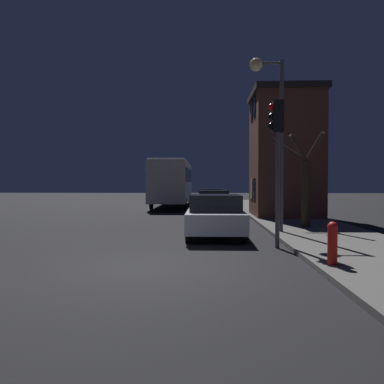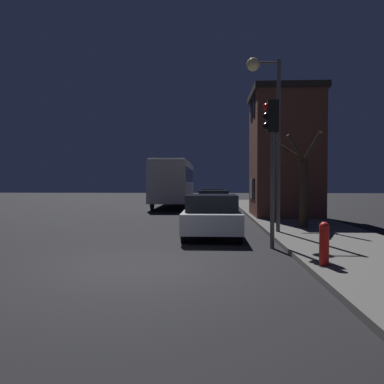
{
  "view_description": "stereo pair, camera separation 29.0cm",
  "coord_description": "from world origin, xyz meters",
  "px_view_note": "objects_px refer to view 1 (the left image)",
  "views": [
    {
      "loc": [
        1.29,
        -8.13,
        1.85
      ],
      "look_at": [
        0.46,
        13.77,
        1.31
      ],
      "focal_mm": 35.0,
      "sensor_mm": 36.0,
      "label": 1
    },
    {
      "loc": [
        1.58,
        -8.12,
        1.85
      ],
      "look_at": [
        0.46,
        13.77,
        1.31
      ],
      "focal_mm": 35.0,
      "sensor_mm": 36.0,
      "label": 2
    }
  ],
  "objects_px": {
    "bare_tree": "(304,182)",
    "fire_hydrant": "(332,242)",
    "traffic_light": "(277,142)",
    "streetlamp": "(270,108)",
    "car_far_lane": "(211,197)",
    "car_near_lane": "(215,215)",
    "bus": "(173,180)",
    "car_mid_lane": "(214,202)"
  },
  "relations": [
    {
      "from": "car_mid_lane",
      "to": "car_far_lane",
      "type": "height_order",
      "value": "car_mid_lane"
    },
    {
      "from": "traffic_light",
      "to": "bare_tree",
      "type": "distance_m",
      "value": 4.66
    },
    {
      "from": "car_near_lane",
      "to": "car_far_lane",
      "type": "xyz_separation_m",
      "value": [
        0.08,
        15.81,
        0.02
      ]
    },
    {
      "from": "bus",
      "to": "streetlamp",
      "type": "bearing_deg",
      "value": -72.88
    },
    {
      "from": "car_near_lane",
      "to": "car_far_lane",
      "type": "bearing_deg",
      "value": 89.69
    },
    {
      "from": "traffic_light",
      "to": "car_near_lane",
      "type": "bearing_deg",
      "value": 128.01
    },
    {
      "from": "car_mid_lane",
      "to": "streetlamp",
      "type": "bearing_deg",
      "value": -77.17
    },
    {
      "from": "bare_tree",
      "to": "bus",
      "type": "distance_m",
      "value": 15.68
    },
    {
      "from": "bus",
      "to": "car_far_lane",
      "type": "relative_size",
      "value": 2.5
    },
    {
      "from": "bus",
      "to": "fire_hydrant",
      "type": "bearing_deg",
      "value": -76.05
    },
    {
      "from": "bare_tree",
      "to": "car_mid_lane",
      "type": "height_order",
      "value": "bare_tree"
    },
    {
      "from": "traffic_light",
      "to": "bare_tree",
      "type": "height_order",
      "value": "traffic_light"
    },
    {
      "from": "traffic_light",
      "to": "fire_hydrant",
      "type": "bearing_deg",
      "value": -76.26
    },
    {
      "from": "traffic_light",
      "to": "streetlamp",
      "type": "bearing_deg",
      "value": 84.49
    },
    {
      "from": "bus",
      "to": "fire_hydrant",
      "type": "height_order",
      "value": "bus"
    },
    {
      "from": "car_near_lane",
      "to": "streetlamp",
      "type": "bearing_deg",
      "value": 15.95
    },
    {
      "from": "traffic_light",
      "to": "car_far_lane",
      "type": "height_order",
      "value": "traffic_light"
    },
    {
      "from": "car_mid_lane",
      "to": "traffic_light",
      "type": "bearing_deg",
      "value": -81.7
    },
    {
      "from": "fire_hydrant",
      "to": "bus",
      "type": "bearing_deg",
      "value": 103.95
    },
    {
      "from": "car_near_lane",
      "to": "fire_hydrant",
      "type": "height_order",
      "value": "car_near_lane"
    },
    {
      "from": "bare_tree",
      "to": "fire_hydrant",
      "type": "height_order",
      "value": "bare_tree"
    },
    {
      "from": "bare_tree",
      "to": "car_near_lane",
      "type": "xyz_separation_m",
      "value": [
        -3.52,
        -2.0,
        -1.14
      ]
    },
    {
      "from": "traffic_light",
      "to": "car_far_lane",
      "type": "xyz_separation_m",
      "value": [
        -1.59,
        17.95,
        -2.22
      ]
    },
    {
      "from": "traffic_light",
      "to": "fire_hydrant",
      "type": "xyz_separation_m",
      "value": [
        0.66,
        -2.72,
        -2.38
      ]
    },
    {
      "from": "bus",
      "to": "car_far_lane",
      "type": "bearing_deg",
      "value": -9.02
    },
    {
      "from": "bus",
      "to": "car_near_lane",
      "type": "distance_m",
      "value": 16.6
    },
    {
      "from": "car_near_lane",
      "to": "car_far_lane",
      "type": "relative_size",
      "value": 0.93
    },
    {
      "from": "bus",
      "to": "car_mid_lane",
      "type": "xyz_separation_m",
      "value": [
        3.03,
        -7.78,
        -1.32
      ]
    },
    {
      "from": "traffic_light",
      "to": "car_near_lane",
      "type": "height_order",
      "value": "traffic_light"
    },
    {
      "from": "bus",
      "to": "car_mid_lane",
      "type": "distance_m",
      "value": 8.45
    },
    {
      "from": "bare_tree",
      "to": "car_far_lane",
      "type": "relative_size",
      "value": 0.87
    },
    {
      "from": "streetlamp",
      "to": "fire_hydrant",
      "type": "distance_m",
      "value": 6.67
    },
    {
      "from": "streetlamp",
      "to": "fire_hydrant",
      "type": "relative_size",
      "value": 6.74
    },
    {
      "from": "car_mid_lane",
      "to": "bare_tree",
      "type": "bearing_deg",
      "value": -62.45
    },
    {
      "from": "streetlamp",
      "to": "car_far_lane",
      "type": "bearing_deg",
      "value": 96.9
    },
    {
      "from": "streetlamp",
      "to": "car_far_lane",
      "type": "height_order",
      "value": "streetlamp"
    },
    {
      "from": "bare_tree",
      "to": "bus",
      "type": "xyz_separation_m",
      "value": [
        -6.43,
        14.29,
        0.18
      ]
    },
    {
      "from": "traffic_light",
      "to": "fire_hydrant",
      "type": "distance_m",
      "value": 3.67
    },
    {
      "from": "bare_tree",
      "to": "car_mid_lane",
      "type": "bearing_deg",
      "value": 117.55
    },
    {
      "from": "streetlamp",
      "to": "bus",
      "type": "height_order",
      "value": "streetlamp"
    },
    {
      "from": "traffic_light",
      "to": "fire_hydrant",
      "type": "relative_size",
      "value": 4.59
    },
    {
      "from": "car_mid_lane",
      "to": "bus",
      "type": "bearing_deg",
      "value": 111.31
    }
  ]
}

